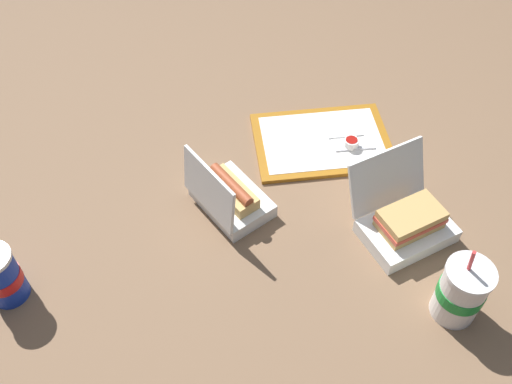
# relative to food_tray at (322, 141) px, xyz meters

# --- Properties ---
(ground_plane) EXTENTS (3.20, 3.20, 0.00)m
(ground_plane) POSITION_rel_food_tray_xyz_m (0.26, 0.15, -0.01)
(ground_plane) COLOR brown
(food_tray) EXTENTS (0.38, 0.27, 0.01)m
(food_tray) POSITION_rel_food_tray_xyz_m (0.00, 0.00, 0.00)
(food_tray) COLOR #A56619
(food_tray) RESTS_ON ground_plane
(ketchup_cup) EXTENTS (0.04, 0.04, 0.02)m
(ketchup_cup) POSITION_rel_food_tray_xyz_m (-0.07, 0.04, 0.02)
(ketchup_cup) COLOR white
(ketchup_cup) RESTS_ON food_tray
(napkin_stack) EXTENTS (0.10, 0.10, 0.00)m
(napkin_stack) POSITION_rel_food_tray_xyz_m (-0.07, -0.05, 0.01)
(napkin_stack) COLOR white
(napkin_stack) RESTS_ON food_tray
(plastic_fork) EXTENTS (0.11, 0.02, 0.00)m
(plastic_fork) POSITION_rel_food_tray_xyz_m (-0.08, 0.05, 0.01)
(plastic_fork) COLOR white
(plastic_fork) RESTS_ON food_tray
(clamshell_hotdog_back) EXTENTS (0.22, 0.24, 0.17)m
(clamshell_hotdog_back) POSITION_rel_food_tray_xyz_m (0.28, 0.18, 0.03)
(clamshell_hotdog_back) COLOR white
(clamshell_hotdog_back) RESTS_ON ground_plane
(clamshell_sandwich_front) EXTENTS (0.26, 0.26, 0.18)m
(clamshell_sandwich_front) POSITION_rel_food_tray_xyz_m (-0.12, 0.33, 0.04)
(clamshell_sandwich_front) COLOR white
(clamshell_sandwich_front) RESTS_ON ground_plane
(soda_cup_left) EXTENTS (0.10, 0.10, 0.22)m
(soda_cup_left) POSITION_rel_food_tray_xyz_m (-0.16, 0.55, 0.07)
(soda_cup_left) COLOR white
(soda_cup_left) RESTS_ON ground_plane
(soda_cup_back) EXTENTS (0.09, 0.09, 0.21)m
(soda_cup_back) POSITION_rel_food_tray_xyz_m (0.80, 0.35, 0.07)
(soda_cup_back) COLOR #1938B7
(soda_cup_back) RESTS_ON ground_plane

